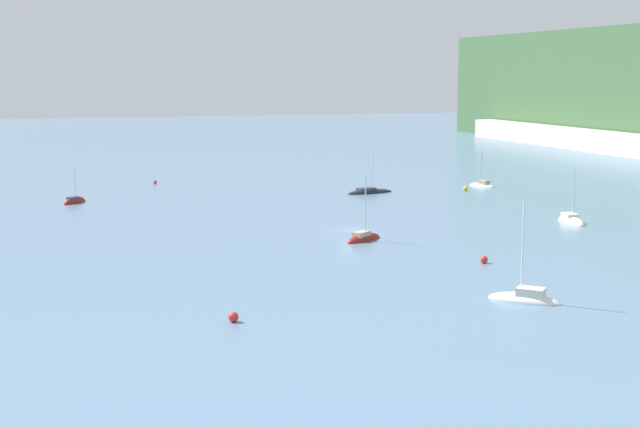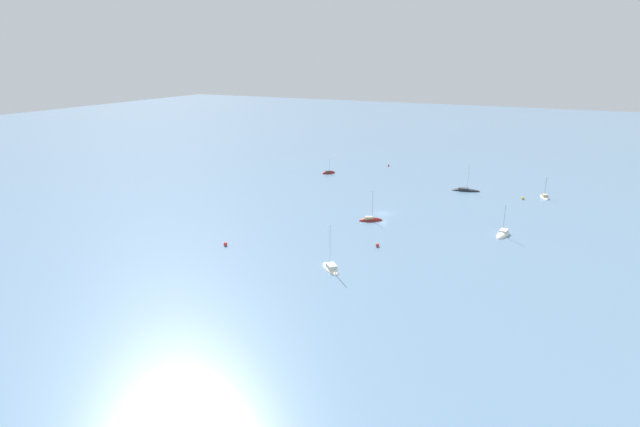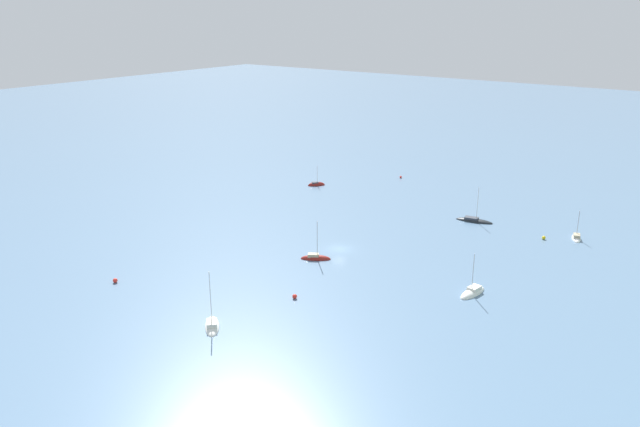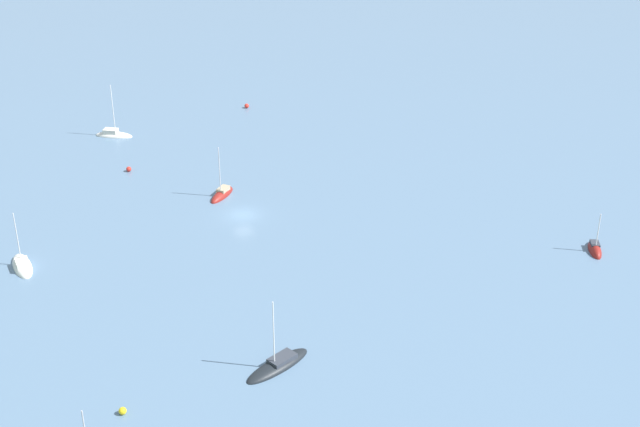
% 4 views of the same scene
% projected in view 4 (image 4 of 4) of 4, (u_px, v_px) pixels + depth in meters
% --- Properties ---
extents(ground_plane, '(600.00, 600.00, 0.00)m').
position_uv_depth(ground_plane, '(243.00, 215.00, 121.03)').
color(ground_plane, slate).
extents(sailboat_1, '(6.68, 3.19, 8.08)m').
position_uv_depth(sailboat_1, '(23.00, 266.00, 108.46)').
color(sailboat_1, white).
rests_on(sailboat_1, ground_plane).
extents(sailboat_2, '(4.50, 5.75, 8.37)m').
position_uv_depth(sailboat_2, '(222.00, 195.00, 126.40)').
color(sailboat_2, maroon).
rests_on(sailboat_2, ground_plane).
extents(sailboat_3, '(5.93, 5.99, 9.48)m').
position_uv_depth(sailboat_3, '(114.00, 135.00, 146.62)').
color(sailboat_3, white).
rests_on(sailboat_3, ground_plane).
extents(sailboat_4, '(3.70, 8.46, 8.62)m').
position_uv_depth(sailboat_4, '(278.00, 366.00, 90.62)').
color(sailboat_4, black).
rests_on(sailboat_4, ground_plane).
extents(sailboat_5, '(4.50, 4.16, 6.28)m').
position_uv_depth(sailboat_5, '(595.00, 250.00, 112.13)').
color(sailboat_5, maroon).
rests_on(sailboat_5, ground_plane).
extents(mooring_buoy_0, '(0.74, 0.74, 0.74)m').
position_uv_depth(mooring_buoy_0, '(123.00, 411.00, 83.83)').
color(mooring_buoy_0, yellow).
rests_on(mooring_buoy_0, ground_plane).
extents(mooring_buoy_1, '(0.77, 0.77, 0.77)m').
position_uv_depth(mooring_buoy_1, '(129.00, 169.00, 133.76)').
color(mooring_buoy_1, red).
rests_on(mooring_buoy_1, ground_plane).
extents(mooring_buoy_2, '(0.80, 0.80, 0.80)m').
position_uv_depth(mooring_buoy_2, '(247.00, 106.00, 158.40)').
color(mooring_buoy_2, red).
rests_on(mooring_buoy_2, ground_plane).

